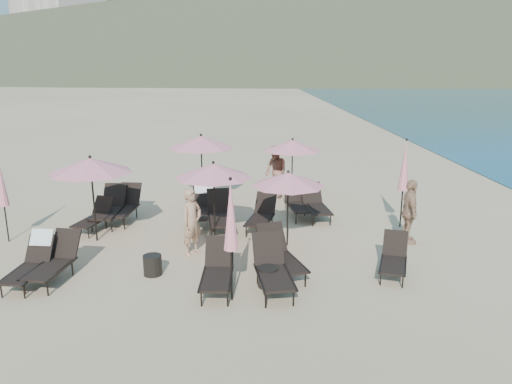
{
  "coord_description": "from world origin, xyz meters",
  "views": [
    {
      "loc": [
        -0.23,
        -9.99,
        4.7
      ],
      "look_at": [
        0.3,
        3.5,
        1.1
      ],
      "focal_mm": 35.0,
      "sensor_mm": 36.0,
      "label": 1
    }
  ],
  "objects_px": {
    "lounger_13": "(262,215)",
    "umbrella_open_1": "(213,171)",
    "lounger_11": "(315,204)",
    "side_table_0": "(153,265)",
    "lounger_4": "(280,255)",
    "beachgoer_b": "(276,172)",
    "lounger_3": "(272,268)",
    "umbrella_closed_2": "(1,183)",
    "lounger_0": "(31,261)",
    "lounger_9": "(220,213)",
    "lounger_10": "(298,202)",
    "umbrella_closed_0": "(231,216)",
    "lounger_6": "(94,217)",
    "lounger_12": "(110,207)",
    "lounger_8": "(204,204)",
    "umbrella_open_4": "(293,145)",
    "umbrella_closed_1": "(405,166)",
    "lounger_5": "(394,258)",
    "beachgoer_c": "(410,212)",
    "side_table_1": "(268,277)",
    "umbrella_open_3": "(201,142)",
    "lounger_7": "(124,206)",
    "umbrella_open_2": "(288,179)",
    "lounger_1": "(54,261)",
    "lounger_2": "(218,269)",
    "beachgoer_a": "(192,222)",
    "umbrella_open_0": "(91,165)"
  },
  "relations": [
    {
      "from": "lounger_5",
      "to": "umbrella_open_4",
      "type": "xyz_separation_m",
      "value": [
        -1.62,
        6.28,
        1.5
      ]
    },
    {
      "from": "side_table_1",
      "to": "lounger_1",
      "type": "bearing_deg",
      "value": 173.41
    },
    {
      "from": "lounger_5",
      "to": "beachgoer_c",
      "type": "xyz_separation_m",
      "value": [
        0.99,
        1.94,
        0.47
      ]
    },
    {
      "from": "side_table_0",
      "to": "lounger_9",
      "type": "bearing_deg",
      "value": 64.87
    },
    {
      "from": "lounger_6",
      "to": "lounger_11",
      "type": "bearing_deg",
      "value": 24.89
    },
    {
      "from": "lounger_3",
      "to": "lounger_12",
      "type": "bearing_deg",
      "value": 128.33
    },
    {
      "from": "umbrella_closed_2",
      "to": "lounger_0",
      "type": "bearing_deg",
      "value": -57.25
    },
    {
      "from": "lounger_10",
      "to": "umbrella_open_2",
      "type": "bearing_deg",
      "value": -111.28
    },
    {
      "from": "lounger_2",
      "to": "umbrella_open_2",
      "type": "distance_m",
      "value": 3.3
    },
    {
      "from": "side_table_1",
      "to": "umbrella_open_3",
      "type": "bearing_deg",
      "value": 105.57
    },
    {
      "from": "lounger_11",
      "to": "lounger_9",
      "type": "bearing_deg",
      "value": -166.85
    },
    {
      "from": "lounger_12",
      "to": "umbrella_open_3",
      "type": "height_order",
      "value": "umbrella_open_3"
    },
    {
      "from": "lounger_5",
      "to": "beachgoer_a",
      "type": "relative_size",
      "value": 0.93
    },
    {
      "from": "beachgoer_b",
      "to": "lounger_13",
      "type": "bearing_deg",
      "value": -41.46
    },
    {
      "from": "lounger_1",
      "to": "umbrella_open_3",
      "type": "distance_m",
      "value": 6.77
    },
    {
      "from": "umbrella_open_1",
      "to": "umbrella_open_4",
      "type": "bearing_deg",
      "value": 58.17
    },
    {
      "from": "lounger_8",
      "to": "side_table_1",
      "type": "bearing_deg",
      "value": -73.16
    },
    {
      "from": "lounger_8",
      "to": "lounger_11",
      "type": "xyz_separation_m",
      "value": [
        3.36,
        0.25,
        -0.09
      ]
    },
    {
      "from": "lounger_6",
      "to": "lounger_9",
      "type": "xyz_separation_m",
      "value": [
        3.56,
        -0.1,
        0.08
      ]
    },
    {
      "from": "lounger_3",
      "to": "lounger_8",
      "type": "xyz_separation_m",
      "value": [
        -1.71,
        4.57,
        0.06
      ]
    },
    {
      "from": "lounger_9",
      "to": "beachgoer_a",
      "type": "relative_size",
      "value": 1.09
    },
    {
      "from": "lounger_11",
      "to": "umbrella_closed_2",
      "type": "xyz_separation_m",
      "value": [
        -8.48,
        -1.72,
        1.17
      ]
    },
    {
      "from": "lounger_13",
      "to": "umbrella_closed_0",
      "type": "height_order",
      "value": "umbrella_closed_0"
    },
    {
      "from": "umbrella_open_4",
      "to": "beachgoer_b",
      "type": "height_order",
      "value": "umbrella_open_4"
    },
    {
      "from": "lounger_9",
      "to": "lounger_8",
      "type": "bearing_deg",
      "value": 118.92
    },
    {
      "from": "umbrella_closed_1",
      "to": "lounger_2",
      "type": "bearing_deg",
      "value": -143.28
    },
    {
      "from": "lounger_7",
      "to": "beachgoer_b",
      "type": "distance_m",
      "value": 5.35
    },
    {
      "from": "lounger_11",
      "to": "side_table_1",
      "type": "bearing_deg",
      "value": -115.72
    },
    {
      "from": "lounger_10",
      "to": "umbrella_closed_0",
      "type": "distance_m",
      "value": 6.03
    },
    {
      "from": "lounger_13",
      "to": "lounger_3",
      "type": "bearing_deg",
      "value": -73.13
    },
    {
      "from": "lounger_2",
      "to": "beachgoer_c",
      "type": "height_order",
      "value": "beachgoer_c"
    },
    {
      "from": "lounger_9",
      "to": "side_table_0",
      "type": "xyz_separation_m",
      "value": [
        -1.43,
        -3.04,
        -0.25
      ]
    },
    {
      "from": "lounger_7",
      "to": "umbrella_open_2",
      "type": "distance_m",
      "value": 5.36
    },
    {
      "from": "umbrella_closed_2",
      "to": "lounger_12",
      "type": "bearing_deg",
      "value": 32.63
    },
    {
      "from": "lounger_0",
      "to": "side_table_1",
      "type": "xyz_separation_m",
      "value": [
        5.11,
        -0.46,
        -0.26
      ]
    },
    {
      "from": "lounger_4",
      "to": "beachgoer_b",
      "type": "distance_m",
      "value": 6.51
    },
    {
      "from": "lounger_6",
      "to": "umbrella_closed_1",
      "type": "relative_size",
      "value": 0.6
    },
    {
      "from": "lounger_0",
      "to": "lounger_8",
      "type": "relative_size",
      "value": 0.9
    },
    {
      "from": "lounger_6",
      "to": "umbrella_open_3",
      "type": "bearing_deg",
      "value": 59.37
    },
    {
      "from": "lounger_11",
      "to": "umbrella_closed_1",
      "type": "height_order",
      "value": "umbrella_closed_1"
    },
    {
      "from": "umbrella_open_3",
      "to": "umbrella_open_0",
      "type": "bearing_deg",
      "value": -126.7
    },
    {
      "from": "lounger_11",
      "to": "side_table_0",
      "type": "bearing_deg",
      "value": -142.44
    },
    {
      "from": "lounger_6",
      "to": "lounger_10",
      "type": "xyz_separation_m",
      "value": [
        5.92,
        1.08,
        0.05
      ]
    },
    {
      "from": "lounger_11",
      "to": "umbrella_open_2",
      "type": "xyz_separation_m",
      "value": [
        -1.09,
        -2.31,
        1.33
      ]
    },
    {
      "from": "lounger_3",
      "to": "lounger_4",
      "type": "height_order",
      "value": "lounger_3"
    },
    {
      "from": "umbrella_closed_0",
      "to": "side_table_1",
      "type": "height_order",
      "value": "umbrella_closed_0"
    },
    {
      "from": "lounger_13",
      "to": "umbrella_open_1",
      "type": "height_order",
      "value": "umbrella_open_1"
    },
    {
      "from": "lounger_5",
      "to": "umbrella_closed_1",
      "type": "distance_m",
      "value": 3.71
    },
    {
      "from": "lounger_5",
      "to": "lounger_8",
      "type": "bearing_deg",
      "value": 158.54
    },
    {
      "from": "umbrella_open_4",
      "to": "lounger_6",
      "type": "bearing_deg",
      "value": -153.44
    }
  ]
}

